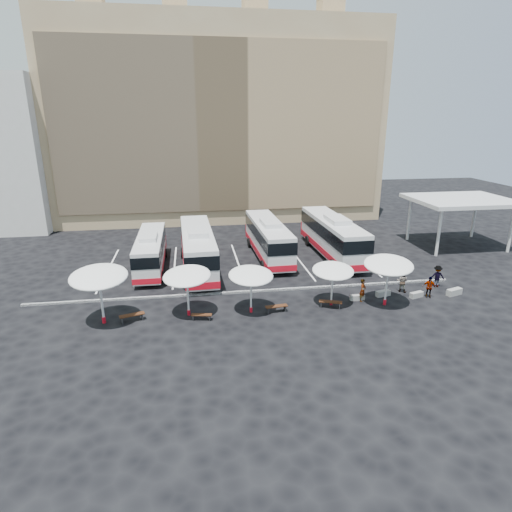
{
  "coord_description": "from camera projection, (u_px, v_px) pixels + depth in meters",
  "views": [
    {
      "loc": [
        -4.22,
        -30.75,
        13.33
      ],
      "look_at": [
        1.0,
        3.0,
        2.2
      ],
      "focal_mm": 30.0,
      "sensor_mm": 36.0,
      "label": 1
    }
  ],
  "objects": [
    {
      "name": "sunshade_2",
      "position": [
        251.0,
        276.0,
        29.81
      ],
      "size": [
        3.52,
        3.55,
        3.29
      ],
      "rotation": [
        0.0,
        0.0,
        0.13
      ],
      "color": "silver",
      "rests_on": "ground"
    },
    {
      "name": "passenger_2",
      "position": [
        429.0,
        287.0,
        32.93
      ],
      "size": [
        1.07,
        0.74,
        1.68
      ],
      "primitive_type": "imported",
      "rotation": [
        0.0,
        0.0,
        -0.37
      ],
      "color": "black",
      "rests_on": "ground"
    },
    {
      "name": "wood_bench_1",
      "position": [
        202.0,
        316.0,
        29.35
      ],
      "size": [
        1.46,
        0.62,
        0.43
      ],
      "rotation": [
        0.0,
        0.0,
        -0.18
      ],
      "color": "black",
      "rests_on": "ground"
    },
    {
      "name": "ground",
      "position": [
        249.0,
        295.0,
        33.64
      ],
      "size": [
        120.0,
        120.0,
        0.0
      ],
      "primitive_type": "plane",
      "color": "black",
      "rests_on": "ground"
    },
    {
      "name": "passenger_0",
      "position": [
        363.0,
        290.0,
        32.25
      ],
      "size": [
        0.74,
        0.76,
        1.76
      ],
      "primitive_type": "imported",
      "rotation": [
        0.0,
        0.0,
        0.83
      ],
      "color": "black",
      "rests_on": "ground"
    },
    {
      "name": "sandstone_building",
      "position": [
        217.0,
        122.0,
        59.67
      ],
      "size": [
        42.0,
        18.25,
        29.6
      ],
      "color": "tan",
      "rests_on": "ground"
    },
    {
      "name": "sunshade_3",
      "position": [
        333.0,
        271.0,
        31.04
      ],
      "size": [
        3.47,
        3.5,
        3.17
      ],
      "rotation": [
        0.0,
        0.0,
        -0.16
      ],
      "color": "silver",
      "rests_on": "ground"
    },
    {
      "name": "bus_0",
      "position": [
        151.0,
        250.0,
        39.0
      ],
      "size": [
        2.57,
        10.8,
        3.43
      ],
      "rotation": [
        0.0,
        0.0,
        0.0
      ],
      "color": "silver",
      "rests_on": "ground"
    },
    {
      "name": "bus_2",
      "position": [
        268.0,
        237.0,
        42.23
      ],
      "size": [
        3.11,
        12.38,
        3.91
      ],
      "rotation": [
        0.0,
        0.0,
        0.02
      ],
      "color": "silver",
      "rests_on": "ground"
    },
    {
      "name": "wood_bench_2",
      "position": [
        276.0,
        307.0,
        30.55
      ],
      "size": [
        1.64,
        0.6,
        0.49
      ],
      "rotation": [
        0.0,
        0.0,
        0.11
      ],
      "color": "black",
      "rests_on": "ground"
    },
    {
      "name": "bus_3",
      "position": [
        332.0,
        235.0,
        42.52
      ],
      "size": [
        3.25,
        13.2,
        4.17
      ],
      "rotation": [
        0.0,
        0.0,
        0.02
      ],
      "color": "silver",
      "rests_on": "ground"
    },
    {
      "name": "conc_bench_0",
      "position": [
        357.0,
        298.0,
        32.63
      ],
      "size": [
        1.08,
        0.37,
        0.4
      ],
      "primitive_type": "cube",
      "rotation": [
        0.0,
        0.0,
        -0.01
      ],
      "color": "gray",
      "rests_on": "ground"
    },
    {
      "name": "bay_lines",
      "position": [
        238.0,
        262.0,
        41.15
      ],
      "size": [
        24.15,
        12.0,
        0.01
      ],
      "color": "white",
      "rests_on": "ground"
    },
    {
      "name": "passenger_1",
      "position": [
        403.0,
        282.0,
        33.99
      ],
      "size": [
        1.07,
        1.03,
        1.73
      ],
      "primitive_type": "imported",
      "rotation": [
        0.0,
        0.0,
        2.48
      ],
      "color": "black",
      "rests_on": "ground"
    },
    {
      "name": "conc_bench_1",
      "position": [
        383.0,
        293.0,
        33.34
      ],
      "size": [
        1.24,
        0.65,
        0.44
      ],
      "primitive_type": "cube",
      "rotation": [
        0.0,
        0.0,
        0.23
      ],
      "color": "gray",
      "rests_on": "ground"
    },
    {
      "name": "curb_divider",
      "position": [
        248.0,
        291.0,
        34.08
      ],
      "size": [
        34.0,
        0.25,
        0.15
      ],
      "primitive_type": "cube",
      "color": "black",
      "rests_on": "ground"
    },
    {
      "name": "wood_bench_3",
      "position": [
        331.0,
        303.0,
        31.25
      ],
      "size": [
        1.71,
        1.0,
        0.51
      ],
      "rotation": [
        0.0,
        0.0,
        -0.36
      ],
      "color": "black",
      "rests_on": "ground"
    },
    {
      "name": "bus_1",
      "position": [
        198.0,
        248.0,
        38.57
      ],
      "size": [
        3.3,
        12.92,
        4.08
      ],
      "rotation": [
        0.0,
        0.0,
        0.03
      ],
      "color": "silver",
      "rests_on": "ground"
    },
    {
      "name": "service_canopy",
      "position": [
        461.0,
        201.0,
        45.01
      ],
      "size": [
        10.0,
        8.0,
        5.2
      ],
      "color": "silver",
      "rests_on": "ground"
    },
    {
      "name": "sunshade_4",
      "position": [
        388.0,
        265.0,
        30.9
      ],
      "size": [
        4.47,
        4.5,
        3.69
      ],
      "rotation": [
        0.0,
        0.0,
        -0.32
      ],
      "color": "silver",
      "rests_on": "ground"
    },
    {
      "name": "wood_bench_0",
      "position": [
        132.0,
        316.0,
        29.16
      ],
      "size": [
        1.74,
        0.92,
        0.52
      ],
      "rotation": [
        0.0,
        0.0,
        0.3
      ],
      "color": "black",
      "rests_on": "ground"
    },
    {
      "name": "sunshade_1",
      "position": [
        187.0,
        276.0,
        29.3
      ],
      "size": [
        4.2,
        4.22,
        3.46
      ],
      "rotation": [
        0.0,
        0.0,
        -0.33
      ],
      "color": "silver",
      "rests_on": "ground"
    },
    {
      "name": "conc_bench_2",
      "position": [
        416.0,
        295.0,
        33.11
      ],
      "size": [
        1.19,
        0.69,
        0.42
      ],
      "primitive_type": "cube",
      "rotation": [
        0.0,
        0.0,
        0.29
      ],
      "color": "gray",
      "rests_on": "ground"
    },
    {
      "name": "sunshade_0",
      "position": [
        99.0,
        277.0,
        28.02
      ],
      "size": [
        4.03,
        4.07,
        3.94
      ],
      "rotation": [
        0.0,
        0.0,
        0.07
      ],
      "color": "silver",
      "rests_on": "ground"
    },
    {
      "name": "passenger_3",
      "position": [
        437.0,
        276.0,
        34.97
      ],
      "size": [
        1.32,
        0.96,
        1.83
      ],
      "primitive_type": "imported",
      "rotation": [
        0.0,
        0.0,
        2.88
      ],
      "color": "black",
      "rests_on": "ground"
    },
    {
      "name": "conc_bench_3",
      "position": [
        454.0,
        292.0,
        33.56
      ],
      "size": [
        1.41,
        0.83,
        0.5
      ],
      "primitive_type": "cube",
      "rotation": [
        0.0,
        0.0,
        0.31
      ],
      "color": "gray",
      "rests_on": "ground"
    }
  ]
}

